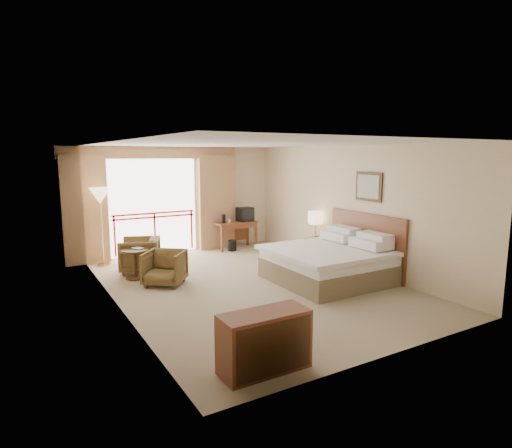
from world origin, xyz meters
TOP-DOWN VIEW (x-y plane):
  - floor at (0.00, 0.00)m, footprint 7.00×7.00m
  - ceiling at (0.00, 0.00)m, footprint 7.00×7.00m
  - wall_back at (0.00, 3.50)m, footprint 5.00×0.00m
  - wall_front at (0.00, -3.50)m, footprint 5.00×0.00m
  - wall_left at (-2.50, 0.00)m, footprint 0.00×7.00m
  - wall_right at (2.50, 0.00)m, footprint 0.00×7.00m
  - balcony_door at (-0.80, 3.48)m, footprint 2.40×0.00m
  - balcony_railing at (-0.80, 3.46)m, footprint 2.09×0.03m
  - curtain_left at (-2.45, 3.35)m, footprint 1.00×0.26m
  - curtain_right at (0.85, 3.35)m, footprint 1.00×0.26m
  - valance at (-0.80, 3.38)m, footprint 4.40×0.22m
  - hvac_vent at (1.30, 3.47)m, footprint 0.50×0.04m
  - bed at (1.50, -0.60)m, footprint 2.13×2.06m
  - headboard at (2.46, -0.60)m, footprint 0.06×2.10m
  - framed_art at (2.47, -0.60)m, footprint 0.04×0.72m
  - nightstand at (2.29, 0.83)m, footprint 0.41×0.48m
  - table_lamp at (2.29, 0.88)m, footprint 0.35×0.35m
  - phone at (2.24, 0.68)m, footprint 0.17×0.13m
  - desk at (1.26, 3.07)m, footprint 1.11×0.54m
  - tv at (1.56, 3.01)m, footprint 0.41×0.33m
  - coffee_maker at (0.91, 3.02)m, footprint 0.13×0.13m
  - cup at (1.06, 2.97)m, footprint 0.08×0.08m
  - wastebasket at (1.06, 2.81)m, footprint 0.25×0.25m
  - armchair_far at (-1.60, 1.99)m, footprint 1.06×1.05m
  - armchair_near at (-1.44, 0.81)m, footprint 1.02×1.03m
  - side_table at (-1.82, 1.51)m, footprint 0.55×0.55m
  - book at (-1.82, 1.51)m, footprint 0.24×0.26m
  - floor_lamp at (-2.17, 2.97)m, footprint 0.45×0.45m
  - dresser at (-1.52, -3.03)m, footprint 1.06×0.45m

SIDE VIEW (x-z plane):
  - floor at x=0.00m, z-range 0.00..0.00m
  - armchair_far at x=-1.60m, z-range -0.37..0.37m
  - armchair_near at x=-1.44m, z-range -0.34..0.34m
  - wastebasket at x=1.06m, z-range 0.00..0.28m
  - nightstand at x=2.29m, z-range 0.00..0.54m
  - dresser at x=-1.52m, z-range 0.00..0.71m
  - bed at x=1.50m, z-range -0.11..0.86m
  - side_table at x=-1.82m, z-range 0.11..0.72m
  - desk at x=1.26m, z-range 0.20..0.93m
  - phone at x=2.24m, z-range 0.54..0.61m
  - book at x=-1.82m, z-range 0.60..0.62m
  - headboard at x=2.46m, z-range 0.00..1.30m
  - cup at x=1.06m, z-range 0.72..0.82m
  - balcony_railing at x=-0.80m, z-range 0.30..1.32m
  - coffee_maker at x=0.91m, z-range 0.72..0.95m
  - tv at x=1.56m, z-range 0.72..1.10m
  - table_lamp at x=2.29m, z-range 0.71..1.33m
  - balcony_door at x=-0.80m, z-range 0.00..2.40m
  - curtain_left at x=-2.45m, z-range 0.00..2.50m
  - curtain_right at x=0.85m, z-range 0.00..2.50m
  - wall_left at x=-2.50m, z-range -2.15..4.85m
  - wall_right at x=2.50m, z-range -2.15..4.85m
  - wall_back at x=0.00m, z-range -1.15..3.85m
  - wall_front at x=0.00m, z-range -1.15..3.85m
  - floor_lamp at x=-2.17m, z-range 0.64..2.41m
  - framed_art at x=2.47m, z-range 1.55..2.15m
  - hvac_vent at x=1.30m, z-range 2.10..2.60m
  - valance at x=-0.80m, z-range 2.41..2.69m
  - ceiling at x=0.00m, z-range 2.70..2.70m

